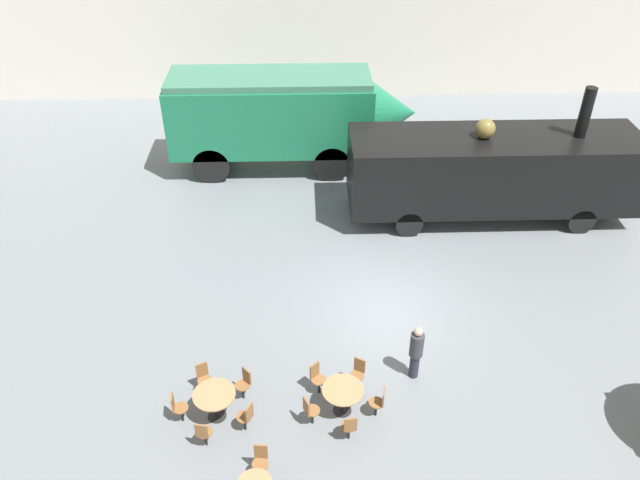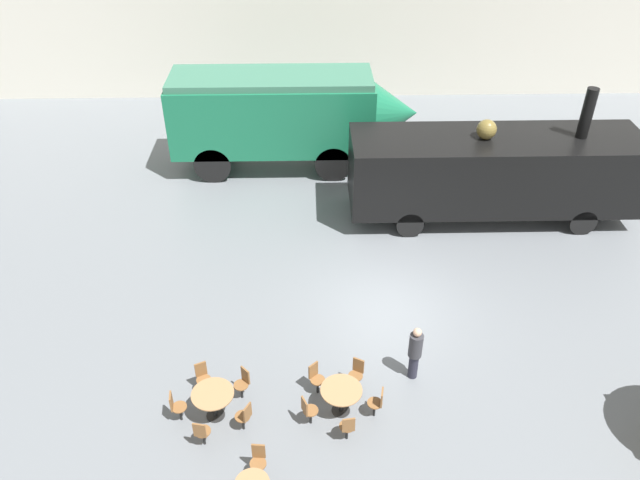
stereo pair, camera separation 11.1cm
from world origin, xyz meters
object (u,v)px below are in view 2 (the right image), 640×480
streamlined_locomotive (291,112)px  cafe_table_mid (341,393)px  visitor_person (415,351)px  cafe_table_near (213,397)px  steam_locomotive (494,170)px  cafe_chair_0 (176,405)px

streamlined_locomotive → cafe_table_mid: size_ratio=9.38×
cafe_table_mid → visitor_person: 2.15m
streamlined_locomotive → visitor_person: 11.58m
streamlined_locomotive → visitor_person: streamlined_locomotive is taller
streamlined_locomotive → cafe_table_near: 12.41m
steam_locomotive → cafe_table_near: size_ratio=9.65×
visitor_person → cafe_chair_0: bearing=-167.8°
streamlined_locomotive → cafe_chair_0: bearing=-101.7°
steam_locomotive → cafe_chair_0: steam_locomotive is taller
visitor_person → steam_locomotive: bearing=63.5°
visitor_person → cafe_table_mid: bearing=-150.4°
streamlined_locomotive → cafe_table_near: (-1.67, -12.19, -1.62)m
streamlined_locomotive → cafe_table_mid: bearing=-83.9°
steam_locomotive → cafe_table_near: steam_locomotive is taller
steam_locomotive → cafe_table_near: (-8.48, -8.47, -1.14)m
steam_locomotive → cafe_table_mid: steam_locomotive is taller
steam_locomotive → cafe_table_mid: 10.11m
streamlined_locomotive → cafe_table_near: bearing=-97.8°
cafe_table_mid → streamlined_locomotive: bearing=96.1°
cafe_table_mid → visitor_person: bearing=29.6°
streamlined_locomotive → cafe_table_near: streamlined_locomotive is taller
cafe_table_near → cafe_chair_0: (-0.86, -0.10, -0.13)m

